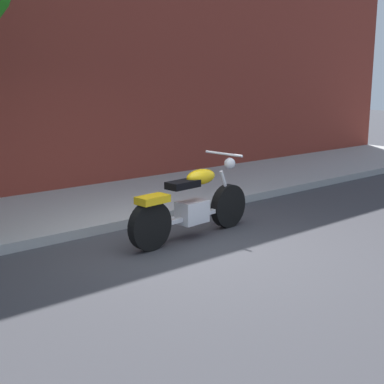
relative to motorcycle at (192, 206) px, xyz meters
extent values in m
plane|color=#38383D|center=(-0.35, -0.31, -0.47)|extent=(60.00, 60.00, 0.00)
cube|color=#9E9E9E|center=(-0.35, 2.35, -0.40)|extent=(21.84, 2.73, 0.14)
cylinder|color=black|center=(0.79, 0.07, -0.14)|extent=(0.67, 0.19, 0.66)
cylinder|color=black|center=(-0.78, -0.07, -0.14)|extent=(0.67, 0.19, 0.66)
cube|color=silver|center=(0.00, 0.00, -0.09)|extent=(0.46, 0.32, 0.32)
cube|color=silver|center=(0.00, 0.00, -0.16)|extent=(1.42, 0.21, 0.06)
ellipsoid|color=yellow|center=(0.18, 0.01, 0.39)|extent=(0.54, 0.31, 0.22)
cube|color=black|center=(-0.18, -0.02, 0.33)|extent=(0.50, 0.28, 0.10)
cube|color=yellow|center=(-0.73, -0.07, 0.21)|extent=(0.46, 0.28, 0.10)
cylinder|color=silver|center=(0.73, 0.06, 0.14)|extent=(0.27, 0.07, 0.58)
cylinder|color=silver|center=(0.67, 0.05, 0.67)|extent=(0.10, 0.70, 0.04)
sphere|color=silver|center=(0.81, 0.07, 0.51)|extent=(0.17, 0.17, 0.17)
cylinder|color=silver|center=(-0.26, 0.13, -0.19)|extent=(0.80, 0.16, 0.09)
camera|label=1|loc=(-4.75, -5.58, 1.78)|focal=49.93mm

